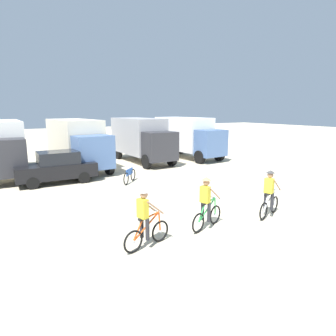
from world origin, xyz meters
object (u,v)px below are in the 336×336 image
cyclist_cowboy_hat (206,205)px  box_truck_avon_van (188,136)px  bicycle_spare (130,176)px  sedan_parked (57,167)px  box_truck_grey_hauler (141,138)px  box_truck_cream_rv (77,142)px  cyclist_near_camera (269,195)px  box_truck_white_box (1,146)px  cyclist_orange_shirt (146,221)px

cyclist_cowboy_hat → box_truck_avon_van: bearing=58.1°
cyclist_cowboy_hat → bicycle_spare: size_ratio=1.43×
box_truck_avon_van → sedan_parked: box_truck_avon_van is taller
box_truck_grey_hauler → box_truck_cream_rv: bearing=-174.3°
box_truck_avon_van → cyclist_near_camera: (-5.30, -13.23, -1.03)m
cyclist_near_camera → box_truck_white_box: bearing=122.4°
sedan_parked → bicycle_spare: sedan_parked is taller
box_truck_grey_hauler → cyclist_near_camera: box_truck_grey_hauler is taller
box_truck_avon_van → cyclist_near_camera: size_ratio=3.80×
cyclist_orange_shirt → cyclist_near_camera: same height
bicycle_spare → box_truck_grey_hauler: bearing=58.6°
box_truck_avon_van → box_truck_cream_rv: bearing=-178.1°
box_truck_avon_van → sedan_parked: size_ratio=1.64×
cyclist_cowboy_hat → cyclist_near_camera: size_ratio=1.00×
box_truck_white_box → cyclist_cowboy_hat: size_ratio=3.71×
box_truck_cream_rv → cyclist_orange_shirt: bearing=-95.8°
box_truck_avon_van → cyclist_cowboy_hat: box_truck_avon_van is taller
box_truck_white_box → cyclist_near_camera: box_truck_white_box is taller
box_truck_white_box → box_truck_grey_hauler: (9.52, 0.20, 0.00)m
box_truck_white_box → box_truck_cream_rv: 4.53m
sedan_parked → cyclist_orange_shirt: size_ratio=2.32×
box_truck_grey_hauler → cyclist_orange_shirt: box_truck_grey_hauler is taller
box_truck_grey_hauler → sedan_parked: size_ratio=1.61×
bicycle_spare → sedan_parked: bearing=150.0°
box_truck_white_box → box_truck_grey_hauler: size_ratio=0.99×
box_truck_white_box → sedan_parked: box_truck_white_box is taller
box_truck_white_box → cyclist_near_camera: size_ratio=3.71×
box_truck_white_box → box_truck_grey_hauler: 9.53m
box_truck_cream_rv → cyclist_cowboy_hat: bearing=-84.9°
cyclist_near_camera → cyclist_cowboy_hat: bearing=173.9°
box_truck_cream_rv → cyclist_near_camera: bearing=-73.3°
box_truck_white_box → box_truck_avon_van: size_ratio=0.98×
box_truck_avon_van → bicycle_spare: bearing=-144.1°
box_truck_white_box → cyclist_cowboy_hat: bearing=-66.4°
box_truck_cream_rv → cyclist_cowboy_hat: box_truck_cream_rv is taller
cyclist_cowboy_hat → cyclist_orange_shirt: bearing=-174.5°
box_truck_cream_rv → box_truck_avon_van: (9.17, 0.31, 0.00)m
cyclist_orange_shirt → cyclist_cowboy_hat: bearing=5.5°
cyclist_orange_shirt → bicycle_spare: bearing=69.9°
box_truck_cream_rv → cyclist_near_camera: size_ratio=3.80×
box_truck_cream_rv → box_truck_avon_van: same height
box_truck_cream_rv → sedan_parked: (-2.00, -3.26, -0.99)m
box_truck_cream_rv → cyclist_orange_shirt: (-1.30, -12.87, -1.03)m
box_truck_white_box → sedan_parked: (2.52, -3.56, -0.99)m
cyclist_near_camera → box_truck_avon_van: bearing=68.2°
sedan_parked → box_truck_grey_hauler: bearing=28.3°
cyclist_cowboy_hat → cyclist_near_camera: bearing=-6.1°
box_truck_grey_hauler → box_truck_avon_van: bearing=-2.6°
cyclist_cowboy_hat → cyclist_near_camera: (2.76, -0.29, 0.00)m
box_truck_white_box → box_truck_avon_van: bearing=0.0°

